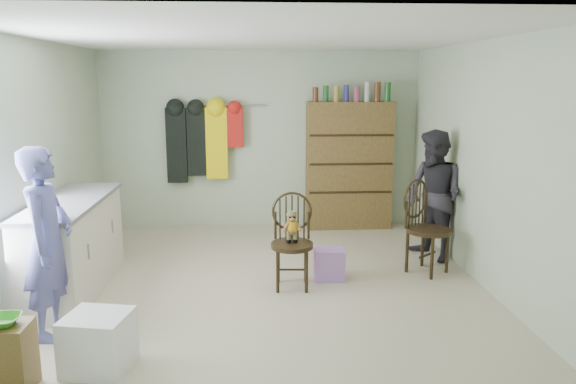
{
  "coord_description": "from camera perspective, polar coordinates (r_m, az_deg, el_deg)",
  "views": [
    {
      "loc": [
        -0.11,
        -5.54,
        2.11
      ],
      "look_at": [
        0.25,
        0.2,
        0.95
      ],
      "focal_mm": 35.0,
      "sensor_mm": 36.0,
      "label": 1
    }
  ],
  "objects": [
    {
      "name": "dresser",
      "position": [
        8.04,
        6.21,
        2.8
      ],
      "size": [
        1.2,
        0.39,
        2.07
      ],
      "color": "brown",
      "rests_on": "ground"
    },
    {
      "name": "chair_front",
      "position": [
        5.75,
        0.41,
        -4.41
      ],
      "size": [
        0.46,
        0.46,
        0.97
      ],
      "rotation": [
        0.0,
        0.0,
        -0.06
      ],
      "color": "#2F2110",
      "rests_on": "ground"
    },
    {
      "name": "counter",
      "position": [
        6.06,
        -21.2,
        -5.07
      ],
      "size": [
        0.64,
        1.86,
        0.94
      ],
      "color": "silver",
      "rests_on": "ground"
    },
    {
      "name": "ground_plane",
      "position": [
        5.93,
        -2.32,
        -9.46
      ],
      "size": [
        5.0,
        5.0,
        0.0
      ],
      "primitive_type": "plane",
      "color": "beige",
      "rests_on": "ground"
    },
    {
      "name": "person_left",
      "position": [
        5.0,
        -23.21,
        -4.77
      ],
      "size": [
        0.39,
        0.59,
        1.59
      ],
      "primitive_type": "imported",
      "rotation": [
        0.0,
        0.0,
        1.56
      ],
      "color": "#56599F",
      "rests_on": "ground"
    },
    {
      "name": "person_right",
      "position": [
        6.78,
        14.63,
        -0.37
      ],
      "size": [
        0.83,
        0.92,
        1.54
      ],
      "primitive_type": "imported",
      "rotation": [
        0.0,
        0.0,
        -1.16
      ],
      "color": "#2D2B33",
      "rests_on": "ground"
    },
    {
      "name": "bowl",
      "position": [
        4.32,
        -27.06,
        -11.58
      ],
      "size": [
        0.24,
        0.24,
        0.06
      ],
      "primitive_type": "imported",
      "color": "green",
      "rests_on": "stool"
    },
    {
      "name": "room_walls",
      "position": [
        6.09,
        -2.56,
        6.39
      ],
      "size": [
        5.0,
        5.0,
        5.0
      ],
      "color": "beige",
      "rests_on": "ground"
    },
    {
      "name": "striped_bag",
      "position": [
        6.05,
        4.19,
        -7.34
      ],
      "size": [
        0.32,
        0.25,
        0.34
      ],
      "primitive_type": "cube",
      "rotation": [
        0.0,
        0.0,
        -0.01
      ],
      "color": "pink",
      "rests_on": "ground"
    },
    {
      "name": "coat_rack",
      "position": [
        8.0,
        -8.75,
        5.11
      ],
      "size": [
        1.42,
        0.12,
        1.09
      ],
      "color": "#99999E",
      "rests_on": "ground"
    },
    {
      "name": "plastic_tub",
      "position": [
        4.49,
        -18.72,
        -14.24
      ],
      "size": [
        0.52,
        0.5,
        0.42
      ],
      "primitive_type": "cube",
      "rotation": [
        0.0,
        0.0,
        -0.2
      ],
      "color": "white",
      "rests_on": "ground"
    },
    {
      "name": "stool",
      "position": [
        4.43,
        -26.73,
        -14.84
      ],
      "size": [
        0.34,
        0.29,
        0.49
      ],
      "primitive_type": "cube",
      "color": "brown",
      "rests_on": "ground"
    },
    {
      "name": "chair_far",
      "position": [
        6.36,
        13.66,
        -3.08
      ],
      "size": [
        0.65,
        0.65,
        1.04
      ],
      "rotation": [
        0.0,
        0.0,
        0.7
      ],
      "color": "#2F2110",
      "rests_on": "ground"
    }
  ]
}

